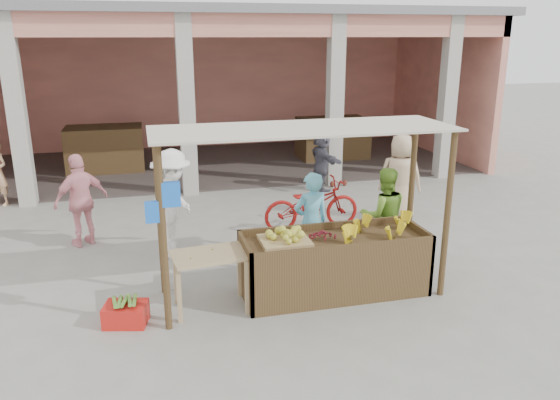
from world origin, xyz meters
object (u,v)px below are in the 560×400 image
object	(u,v)px
fruit_stall	(334,266)
red_crate	(126,314)
vendor_blue	(311,219)
side_table	(210,263)
vendor_green	(384,213)
motorcycle	(312,204)

from	to	relation	value
fruit_stall	red_crate	size ratio (longest dim) A/B	4.93
vendor_blue	red_crate	bearing A→B (deg)	10.87
side_table	red_crate	world-z (taller)	side_table
side_table	red_crate	xyz separation A→B (m)	(-1.11, -0.15, -0.52)
fruit_stall	vendor_green	distance (m)	1.49
red_crate	motorcycle	distance (m)	4.41
side_table	red_crate	distance (m)	1.24
vendor_green	motorcycle	world-z (taller)	vendor_green
fruit_stall	side_table	xyz separation A→B (m)	(-1.76, -0.06, 0.25)
vendor_green	side_table	bearing A→B (deg)	26.59
fruit_stall	side_table	distance (m)	1.78
side_table	vendor_blue	bearing A→B (deg)	21.57
red_crate	fruit_stall	bearing A→B (deg)	17.95
motorcycle	fruit_stall	bearing A→B (deg)	167.25
motorcycle	vendor_blue	bearing A→B (deg)	159.94
fruit_stall	vendor_blue	world-z (taller)	vendor_blue
fruit_stall	red_crate	xyz separation A→B (m)	(-2.87, -0.20, -0.26)
vendor_green	vendor_blue	bearing A→B (deg)	10.82
fruit_stall	red_crate	world-z (taller)	fruit_stall
vendor_blue	vendor_green	world-z (taller)	vendor_blue
vendor_blue	vendor_green	bearing A→B (deg)	172.39
fruit_stall	vendor_blue	bearing A→B (deg)	96.33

